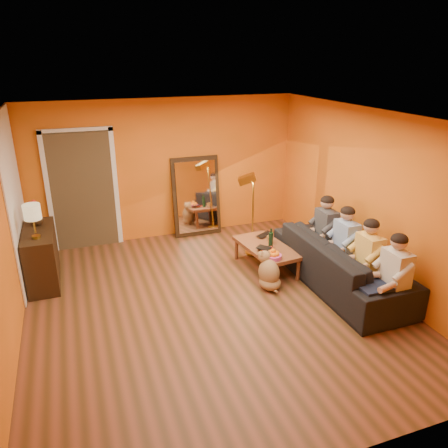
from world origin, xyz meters
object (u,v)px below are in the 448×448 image
object	(u,v)px
tumbler	(270,239)
sofa	(340,263)
coffee_table	(266,258)
dog	(269,270)
mirror_frame	(196,196)
wine_bottle	(271,238)
person_mid_right	(345,245)
laptop	(267,236)
table_lamp	(34,222)
sideboard	(42,256)
person_far_left	(395,277)
person_far_right	(326,232)
person_mid_left	(368,260)
vase	(37,219)
floor_lamp	(253,216)

from	to	relation	value
tumbler	sofa	bearing A→B (deg)	-53.67
coffee_table	dog	xyz separation A→B (m)	(-0.21, -0.56, 0.08)
mirror_frame	coffee_table	bearing A→B (deg)	-71.82
mirror_frame	wine_bottle	distance (m)	2.05
person_mid_right	laptop	distance (m)	1.36
table_lamp	sofa	distance (m)	4.51
coffee_table	laptop	distance (m)	0.45
dog	tumbler	bearing A→B (deg)	57.84
person_mid_right	laptop	xyz separation A→B (m)	(-0.78, 1.10, -0.18)
sideboard	person_far_left	world-z (taller)	person_far_left
sofa	laptop	distance (m)	1.37
laptop	sideboard	bearing A→B (deg)	143.57
sideboard	person_far_right	bearing A→B (deg)	-12.88
person_far_left	tumbler	xyz separation A→B (m)	(-0.84, 1.97, -0.14)
coffee_table	person_far_left	distance (m)	2.12
table_lamp	coffee_table	xyz separation A→B (m)	(3.41, -0.50, -0.90)
person_far_left	person_mid_left	size ratio (longest dim) A/B	1.00
coffee_table	person_mid_right	bearing A→B (deg)	-44.48
table_lamp	person_mid_left	world-z (taller)	table_lamp
table_lamp	vase	bearing A→B (deg)	90.00
table_lamp	vase	xyz separation A→B (m)	(0.00, 0.55, -0.15)
sideboard	sofa	size ratio (longest dim) A/B	0.46
person_far_right	tumbler	bearing A→B (deg)	159.25
mirror_frame	vase	size ratio (longest dim) A/B	7.57
person_far_left	wine_bottle	bearing A→B (deg)	116.90
vase	coffee_table	bearing A→B (deg)	-17.12
coffee_table	vase	xyz separation A→B (m)	(-3.41, 1.05, 0.74)
coffee_table	tumbler	distance (m)	0.31
person_mid_left	person_mid_right	size ratio (longest dim) A/B	1.00
sofa	floor_lamp	size ratio (longest dim) A/B	1.76
person_far_right	laptop	world-z (taller)	person_far_right
mirror_frame	floor_lamp	distance (m)	1.40
sideboard	floor_lamp	bearing A→B (deg)	-2.81
dog	wine_bottle	bearing A→B (deg)	56.72
sideboard	person_mid_right	world-z (taller)	person_mid_right
mirror_frame	tumbler	distance (m)	1.93
floor_lamp	person_mid_left	world-z (taller)	floor_lamp
person_mid_left	laptop	distance (m)	1.83
person_far_left	sideboard	bearing A→B (deg)	148.78
person_mid_left	dog	bearing A→B (deg)	147.84
mirror_frame	table_lamp	xyz separation A→B (m)	(-2.79, -1.38, 0.34)
person_far_right	vase	bearing A→B (deg)	164.05
sofa	person_mid_left	world-z (taller)	person_mid_left
tumbler	vase	size ratio (longest dim) A/B	0.56
sideboard	person_far_left	size ratio (longest dim) A/B	0.97
person_mid_left	person_far_right	bearing A→B (deg)	90.00
person_mid_left	person_mid_right	world-z (taller)	same
sideboard	table_lamp	distance (m)	0.74
tumbler	vase	xyz separation A→B (m)	(-3.53, 0.93, 0.48)
table_lamp	tumbler	xyz separation A→B (m)	(3.53, -0.38, -0.63)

